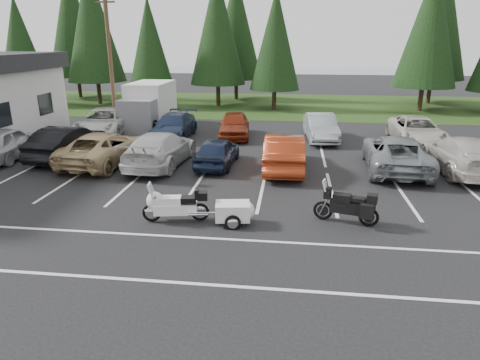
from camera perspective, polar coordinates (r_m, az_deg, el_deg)
name	(u,v)px	position (r m, az deg, el deg)	size (l,w,h in m)	color
ground	(247,198)	(15.97, 0.90, -2.45)	(120.00, 120.00, 0.00)	black
grass_strip	(275,105)	(39.30, 4.70, 9.95)	(80.00, 16.00, 0.01)	#193410
lake_water	(309,77)	(70.13, 9.21, 13.43)	(70.00, 50.00, 0.02)	slate
utility_pole	(110,55)	(29.26, -16.95, 15.65)	(1.60, 0.26, 9.00)	#473321
box_truck	(147,106)	(29.28, -12.34, 9.61)	(2.40, 5.60, 2.90)	silver
stall_markings	(252,181)	(17.85, 1.59, -0.18)	(32.00, 16.00, 0.01)	silver
conifer_1	(20,42)	(43.08, -27.32, 16.00)	(3.96, 3.96, 9.22)	#332316
conifer_2	(92,23)	(41.57, -19.11, 19.13)	(5.10, 5.10, 11.89)	#332316
conifer_3	(150,44)	(38.21, -11.97, 17.33)	(3.87, 3.87, 9.02)	#332316
conifer_4	(217,28)	(38.33, -3.06, 19.57)	(4.80, 4.80, 11.17)	#332316
conifer_5	(276,39)	(36.49, 4.76, 18.18)	(4.14, 4.14, 9.63)	#332316
conifer_6	(430,25)	(38.41, 24.04, 18.38)	(4.93, 4.93, 11.48)	#332316
conifer_back_a	(72,22)	(47.11, -21.48, 18.97)	(5.28, 5.28, 12.30)	#332316
conifer_back_b	(236,27)	(42.74, -0.53, 19.78)	(4.97, 4.97, 11.58)	#332316
conifer_back_c	(439,17)	(43.51, 25.05, 19.10)	(5.50, 5.50, 12.81)	#332316
car_near_0	(6,143)	(24.00, -28.75, 4.37)	(1.91, 4.75, 1.62)	#BBBABF
car_near_1	(67,142)	(22.82, -22.01, 4.69)	(1.72, 4.92, 1.62)	black
car_near_2	(104,148)	(21.26, -17.65, 4.10)	(2.52, 5.46, 1.52)	tan
car_near_3	(160,149)	(20.31, -10.57, 4.11)	(2.21, 5.44, 1.58)	#B9B9B7
car_near_4	(217,152)	(19.94, -3.04, 3.80)	(1.60, 3.97, 1.35)	#151E36
car_near_5	(284,152)	(19.38, 5.92, 3.73)	(1.73, 4.96, 1.64)	#993013
car_near_6	(396,153)	(20.45, 20.09, 3.39)	(2.62, 5.67, 1.58)	slate
car_near_7	(462,155)	(21.31, 27.45, 3.03)	(2.25, 5.52, 1.60)	beige
car_far_0	(105,122)	(27.94, -17.55, 7.42)	(2.64, 5.74, 1.59)	silver
car_far_1	(174,126)	(25.93, -8.83, 7.10)	(2.02, 4.97, 1.44)	#18223C
car_far_2	(234,125)	(25.91, -0.77, 7.37)	(1.77, 4.41, 1.50)	maroon
car_far_3	(321,127)	(25.56, 10.72, 6.90)	(1.59, 4.57, 1.51)	gray
car_far_4	(417,131)	(26.26, 22.50, 6.11)	(2.46, 5.33, 1.48)	beige
touring_motorcycle	(175,202)	(13.93, -8.61, -2.93)	(2.39, 0.74, 1.33)	silver
cargo_trailer	(233,213)	(13.68, -0.98, -4.48)	(1.58, 0.89, 0.73)	silver
adventure_motorcycle	(346,203)	(14.04, 13.98, -2.94)	(2.30, 0.80, 1.40)	black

